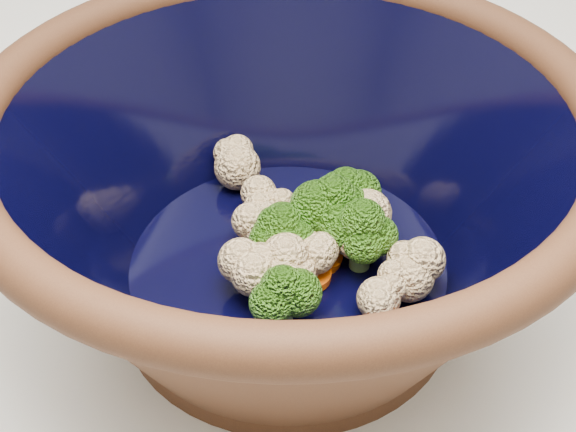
# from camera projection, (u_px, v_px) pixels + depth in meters

# --- Properties ---
(mixing_bowl) EXTENTS (0.38, 0.38, 0.16)m
(mixing_bowl) POSITION_uv_depth(u_px,v_px,m) (288.00, 196.00, 0.48)
(mixing_bowl) COLOR black
(mixing_bowl) RESTS_ON counter
(vegetable_pile) EXTENTS (0.14, 0.17, 0.06)m
(vegetable_pile) POSITION_uv_depth(u_px,v_px,m) (312.00, 234.00, 0.50)
(vegetable_pile) COLOR #608442
(vegetable_pile) RESTS_ON mixing_bowl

